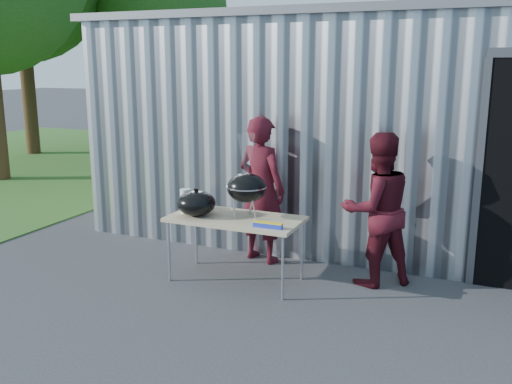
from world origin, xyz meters
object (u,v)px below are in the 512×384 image
at_px(folding_table, 236,221).
at_px(person_bystander, 377,210).
at_px(person_cook, 262,190).
at_px(kettle_grill, 246,181).

height_order(folding_table, person_bystander, person_bystander).
height_order(folding_table, person_cook, person_cook).
distance_m(kettle_grill, person_cook, 0.75).
xyz_separation_m(kettle_grill, person_bystander, (1.36, 0.49, -0.31)).
relative_size(kettle_grill, person_bystander, 0.55).
xyz_separation_m(folding_table, person_bystander, (1.47, 0.55, 0.15)).
bearing_deg(person_cook, kettle_grill, 114.80).
height_order(kettle_grill, person_cook, person_cook).
bearing_deg(folding_table, kettle_grill, 28.57).
distance_m(kettle_grill, person_bystander, 1.48).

